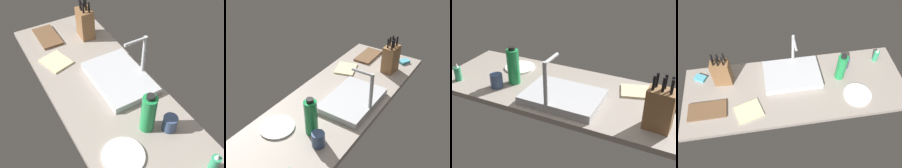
# 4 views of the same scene
# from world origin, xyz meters

# --- Properties ---
(countertop_slab) EXTENTS (1.77, 0.64, 0.04)m
(countertop_slab) POSITION_xyz_m (0.00, 0.00, 0.02)
(countertop_slab) COLOR gray
(countertop_slab) RESTS_ON ground
(sink_basin) EXTENTS (0.46, 0.32, 0.05)m
(sink_basin) POSITION_xyz_m (-0.01, 0.12, 0.06)
(sink_basin) COLOR #B7BABF
(sink_basin) RESTS_ON countertop_slab
(faucet) EXTENTS (0.06, 0.15, 0.30)m
(faucet) POSITION_xyz_m (0.02, 0.25, 0.21)
(faucet) COLOR #B7BABF
(faucet) RESTS_ON countertop_slab
(knife_block) EXTENTS (0.14, 0.11, 0.30)m
(knife_block) POSITION_xyz_m (-0.56, 0.15, 0.15)
(knife_block) COLOR brown
(knife_block) RESTS_ON countertop_slab
(soap_bottle) EXTENTS (0.05, 0.05, 0.12)m
(soap_bottle) POSITION_xyz_m (0.73, 0.19, 0.09)
(soap_bottle) COLOR #2D9966
(soap_bottle) RESTS_ON countertop_slab
(water_bottle) EXTENTS (0.08, 0.08, 0.25)m
(water_bottle) POSITION_xyz_m (0.37, 0.06, 0.15)
(water_bottle) COLOR #1E8E47
(water_bottle) RESTS_ON countertop_slab
(dinner_plate) EXTENTS (0.22, 0.22, 0.01)m
(dinner_plate) POSITION_xyz_m (0.46, -0.14, 0.04)
(dinner_plate) COLOR white
(dinner_plate) RESTS_ON countertop_slab
(dish_towel) EXTENTS (0.23, 0.21, 0.01)m
(dish_towel) POSITION_xyz_m (-0.38, -0.16, 0.04)
(dish_towel) COLOR beige
(dish_towel) RESTS_ON countertop_slab
(coffee_mug) EXTENTS (0.08, 0.08, 0.09)m
(coffee_mug) POSITION_xyz_m (0.44, 0.16, 0.08)
(coffee_mug) COLOR #384C75
(coffee_mug) RESTS_ON countertop_slab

